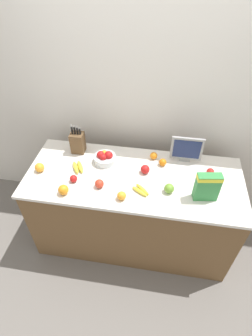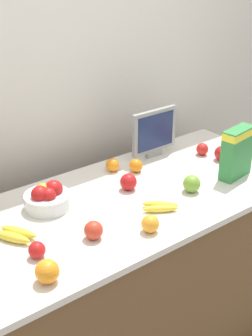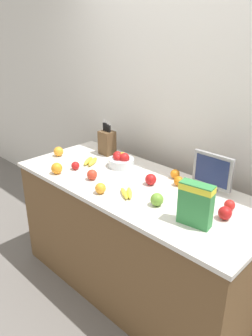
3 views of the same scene
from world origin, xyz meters
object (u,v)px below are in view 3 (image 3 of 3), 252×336
(knife_block, at_px, (107,142))
(orange_mid_right, at_px, (59,151))
(apple_front, at_px, (157,200))
(apple_middle, at_px, (230,205))
(fruit_bowl, at_px, (121,160))
(banana_bunch_left, at_px, (91,161))
(orange_near_bowl, at_px, (179,181))
(cereal_box, at_px, (196,202))
(apple_near_bananas, at_px, (92,175))
(apple_rear, at_px, (75,166))
(banana_bunch_right, at_px, (127,193))
(small_monitor, at_px, (212,171))
(apple_by_knife_block, at_px, (151,179))
(orange_mid_left, at_px, (57,168))
(orange_back_center, at_px, (100,188))
(orange_front_right, at_px, (175,174))
(apple_rightmost, at_px, (225,213))

(knife_block, distance_m, orange_mid_right, 0.43)
(apple_front, bearing_deg, apple_middle, 37.12)
(fruit_bowl, distance_m, orange_mid_right, 0.59)
(knife_block, bearing_deg, apple_middle, -6.17)
(banana_bunch_left, relative_size, orange_near_bowl, 2.64)
(cereal_box, bearing_deg, apple_near_bananas, 172.55)
(apple_rear, bearing_deg, fruit_bowl, 54.42)
(orange_mid_right, distance_m, orange_near_bowl, 1.12)
(orange_mid_right, bearing_deg, apple_front, -3.45)
(banana_bunch_right, bearing_deg, orange_near_bowl, 66.53)
(apple_rear, distance_m, orange_near_bowl, 0.82)
(small_monitor, relative_size, cereal_box, 1.13)
(small_monitor, height_order, apple_rear, small_monitor)
(banana_bunch_right, bearing_deg, fruit_bowl, 139.67)
(apple_by_knife_block, distance_m, orange_mid_right, 0.95)
(orange_near_bowl, bearing_deg, orange_mid_right, -166.73)
(apple_front, bearing_deg, apple_rear, -179.38)
(apple_rear, height_order, apple_near_bananas, apple_near_bananas)
(apple_rear, bearing_deg, banana_bunch_left, 93.71)
(fruit_bowl, bearing_deg, apple_front, -25.26)
(banana_bunch_right, height_order, apple_rear, apple_rear)
(apple_by_knife_block, bearing_deg, fruit_bowl, 167.30)
(knife_block, height_order, fruit_bowl, knife_block)
(small_monitor, relative_size, banana_bunch_right, 1.74)
(apple_middle, distance_m, orange_near_bowl, 0.43)
(banana_bunch_left, xyz_separation_m, apple_middle, (1.18, 0.11, 0.01))
(apple_by_knife_block, bearing_deg, orange_mid_left, -150.83)
(apple_middle, xyz_separation_m, orange_near_bowl, (-0.42, 0.06, 0.00))
(knife_block, xyz_separation_m, banana_bunch_right, (0.67, -0.44, -0.09))
(apple_by_knife_block, relative_size, orange_back_center, 1.09)
(apple_middle, relative_size, orange_near_bowl, 0.98)
(fruit_bowl, xyz_separation_m, orange_near_bowl, (0.54, 0.04, -0.02))
(banana_bunch_left, xyz_separation_m, banana_bunch_right, (0.60, -0.19, -0.00))
(apple_by_knife_block, xyz_separation_m, apple_middle, (0.57, 0.07, -0.01))
(knife_block, distance_m, apple_rear, 0.42)
(banana_bunch_left, bearing_deg, banana_bunch_right, -17.41)
(apple_near_bananas, xyz_separation_m, orange_mid_left, (-0.27, -0.12, 0.00))
(apple_front, bearing_deg, apple_near_bananas, -176.42)
(banana_bunch_left, bearing_deg, orange_front_right, 20.75)
(fruit_bowl, xyz_separation_m, apple_rightmost, (0.99, -0.13, -0.01))
(banana_bunch_left, height_order, orange_mid_left, orange_mid_left)
(apple_front, bearing_deg, cereal_box, -3.68)
(apple_by_knife_block, height_order, orange_mid_left, orange_mid_left)
(apple_front, bearing_deg, orange_mid_left, -169.72)
(fruit_bowl, relative_size, orange_mid_right, 2.45)
(cereal_box, xyz_separation_m, orange_back_center, (-0.66, -0.12, -0.10))
(banana_bunch_right, height_order, orange_front_right, orange_front_right)
(cereal_box, relative_size, banana_bunch_right, 1.55)
(cereal_box, bearing_deg, apple_middle, 68.46)
(knife_block, relative_size, apple_middle, 4.64)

